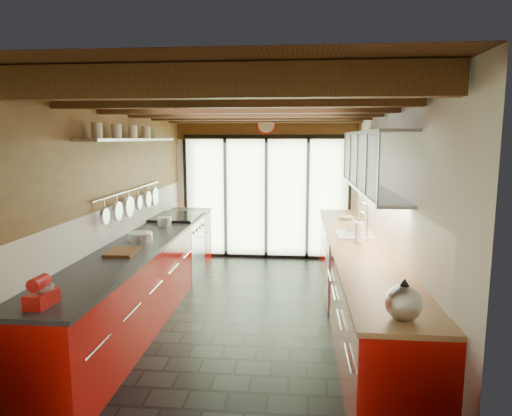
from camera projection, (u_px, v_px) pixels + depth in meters
The scene contains 18 objects.
ground at pixel (250, 315), 5.52m from camera, with size 5.50×5.50×0.00m, color black.
room_shell at pixel (250, 179), 5.27m from camera, with size 5.50×5.50×5.50m.
ceiling_beams at pixel (253, 110), 5.52m from camera, with size 3.14×5.06×4.90m.
glass_door at pixel (266, 165), 7.92m from camera, with size 2.95×0.10×2.90m.
left_counter at pixel (146, 275), 5.57m from camera, with size 0.68×5.00×0.92m.
range_stove at pixel (178, 247), 7.00m from camera, with size 0.66×0.90×0.97m.
right_counter at pixel (358, 281), 5.34m from camera, with size 0.68×5.00×0.92m.
sink_assembly at pixel (356, 232), 5.65m from camera, with size 0.45×0.52×0.43m.
upper_cabinets_right at pixel (372, 161), 5.41m from camera, with size 0.34×3.00×3.00m.
left_wall_fixtures at pixel (134, 164), 5.64m from camera, with size 0.28×2.60×0.96m.
stand_mixer at pixel (42, 294), 3.28m from camera, with size 0.15×0.26×0.23m.
pot_large at pixel (164, 222), 6.27m from camera, with size 0.19×0.19×0.12m, color silver.
pot_small at pixel (141, 237), 5.33m from camera, with size 0.28×0.28×0.11m, color silver.
cutting_board at pixel (122, 252), 4.77m from camera, with size 0.29×0.40×0.03m, color brown.
kettle at pixel (404, 300), 3.04m from camera, with size 0.30×0.33×0.29m.
paper_towel at pixel (359, 233), 5.27m from camera, with size 0.12×0.12×0.28m.
soap_bottle at pixel (352, 224), 5.96m from camera, with size 0.08×0.09×0.19m, color silver.
bowl at pixel (346, 218), 6.77m from camera, with size 0.21×0.21×0.05m, color silver.
Camera 1 is at (0.56, -5.24, 2.12)m, focal length 32.00 mm.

